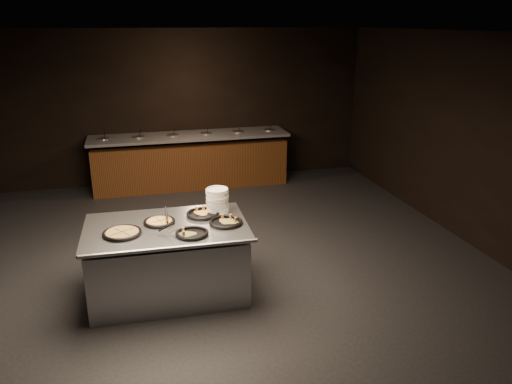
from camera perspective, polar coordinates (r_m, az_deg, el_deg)
The scene contains 11 objects.
room at distance 5.94m, azimuth -3.46°, elevation 3.60°, with size 7.02×8.02×2.92m.
salad_bar at distance 9.60m, azimuth -7.46°, elevation 3.22°, with size 3.70×0.83×1.18m.
serving_counter at distance 5.84m, azimuth -10.00°, elevation -7.85°, with size 1.83×1.20×0.86m.
plate_stack at distance 5.95m, azimuth -4.43°, elevation -0.94°, with size 0.26×0.26×0.28m, color white.
pan_veggie_whole at distance 5.53m, azimuth -15.05°, elevation -4.52°, with size 0.42×0.42×0.04m.
pan_cheese_whole at distance 5.73m, azimuth -10.99°, elevation -3.34°, with size 0.36×0.36×0.04m.
pan_cheese_slices_a at distance 5.89m, azimuth -6.10°, elevation -2.47°, with size 0.39×0.39×0.04m.
pan_cheese_slices_b at distance 5.37m, azimuth -7.31°, elevation -4.69°, with size 0.36×0.36×0.04m.
pan_veggie_slices at distance 5.62m, azimuth -3.47°, elevation -3.45°, with size 0.38×0.38×0.04m.
server_left at distance 5.74m, azimuth -10.19°, elevation -2.63°, with size 0.10×0.33×0.15m.
server_right at distance 5.36m, azimuth -9.70°, elevation -4.26°, with size 0.29×0.18×0.15m.
Camera 1 is at (-1.08, -5.62, 3.03)m, focal length 35.00 mm.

